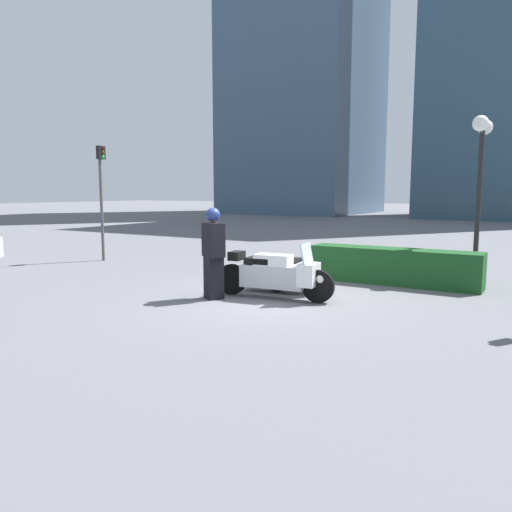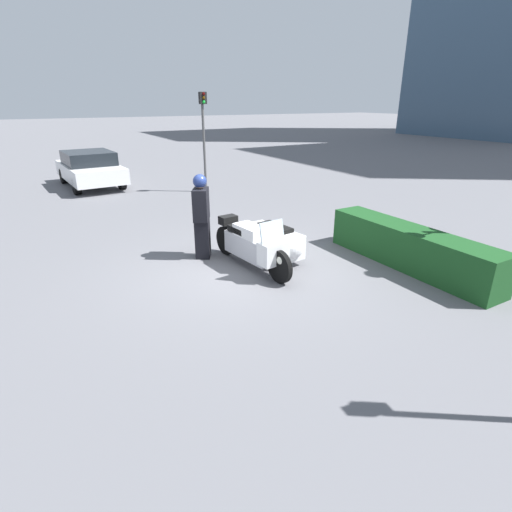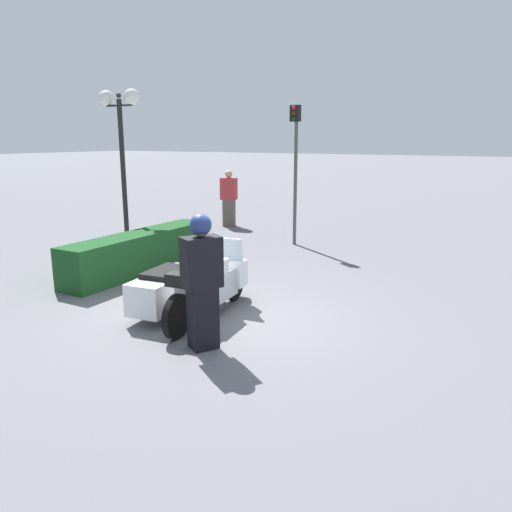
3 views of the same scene
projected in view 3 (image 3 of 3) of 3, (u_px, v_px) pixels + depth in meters
name	position (u px, v px, depth m)	size (l,w,h in m)	color
ground_plane	(217.00, 321.00, 7.70)	(160.00, 160.00, 0.00)	slate
police_motorcycle	(189.00, 285.00, 7.97)	(2.51, 1.32, 1.15)	black
officer_rider	(202.00, 279.00, 6.52)	(0.58, 0.51, 1.82)	black
hedge_bush_curbside	(141.00, 252.00, 10.54)	(3.88, 0.72, 0.83)	#19471E
twin_lamp_post	(120.00, 125.00, 12.08)	(0.37, 1.19, 3.89)	black
traffic_light_near	(295.00, 155.00, 12.74)	(0.22, 0.28, 3.56)	#4C4C4C
pedestrian_bystander	(229.00, 199.00, 15.85)	(0.44, 0.57, 1.77)	brown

